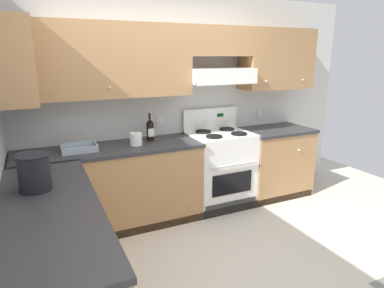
{
  "coord_description": "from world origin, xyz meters",
  "views": [
    {
      "loc": [
        -1.25,
        -2.21,
        1.86
      ],
      "look_at": [
        0.12,
        0.7,
        1.0
      ],
      "focal_mm": 31.42,
      "sensor_mm": 36.0,
      "label": 1
    }
  ],
  "objects_px": {
    "stove": "(220,168)",
    "bucket": "(34,171)",
    "wine_bottle": "(150,129)",
    "paper_towel_roll": "(136,139)",
    "bowl": "(79,149)"
  },
  "relations": [
    {
      "from": "stove",
      "to": "bucket",
      "type": "height_order",
      "value": "stove"
    },
    {
      "from": "wine_bottle",
      "to": "stove",
      "type": "bearing_deg",
      "value": -6.56
    },
    {
      "from": "wine_bottle",
      "to": "paper_towel_roll",
      "type": "relative_size",
      "value": 2.49
    },
    {
      "from": "wine_bottle",
      "to": "paper_towel_roll",
      "type": "xyz_separation_m",
      "value": [
        -0.2,
        -0.13,
        -0.06
      ]
    },
    {
      "from": "bowl",
      "to": "paper_towel_roll",
      "type": "height_order",
      "value": "paper_towel_roll"
    },
    {
      "from": "wine_bottle",
      "to": "paper_towel_roll",
      "type": "distance_m",
      "value": 0.25
    },
    {
      "from": "wine_bottle",
      "to": "bowl",
      "type": "bearing_deg",
      "value": -172.29
    },
    {
      "from": "paper_towel_roll",
      "to": "bowl",
      "type": "bearing_deg",
      "value": 177.87
    },
    {
      "from": "wine_bottle",
      "to": "bowl",
      "type": "distance_m",
      "value": 0.81
    },
    {
      "from": "paper_towel_roll",
      "to": "bucket",
      "type": "bearing_deg",
      "value": -137.83
    },
    {
      "from": "stove",
      "to": "paper_towel_roll",
      "type": "distance_m",
      "value": 1.18
    },
    {
      "from": "bowl",
      "to": "stove",
      "type": "bearing_deg",
      "value": 0.27
    },
    {
      "from": "bucket",
      "to": "wine_bottle",
      "type": "bearing_deg",
      "value": 40.7
    },
    {
      "from": "paper_towel_roll",
      "to": "stove",
      "type": "bearing_deg",
      "value": 1.59
    },
    {
      "from": "bucket",
      "to": "paper_towel_roll",
      "type": "relative_size",
      "value": 2.0
    }
  ]
}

